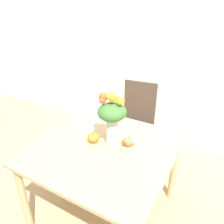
% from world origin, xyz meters
% --- Properties ---
extents(ground_plane, '(12.00, 12.00, 0.00)m').
position_xyz_m(ground_plane, '(0.00, 0.00, 0.00)').
color(ground_plane, tan).
extents(wall_back, '(8.00, 0.06, 2.70)m').
position_xyz_m(wall_back, '(0.00, 1.51, 1.35)').
color(wall_back, white).
rests_on(wall_back, ground_plane).
extents(dining_table, '(1.11, 1.11, 0.76)m').
position_xyz_m(dining_table, '(0.00, 0.00, 0.66)').
color(dining_table, tan).
rests_on(dining_table, ground_plane).
extents(flower_vase, '(0.23, 0.23, 0.48)m').
position_xyz_m(flower_vase, '(0.03, 0.08, 1.03)').
color(flower_vase, '#B2CCBC').
rests_on(flower_vase, dining_table).
extents(pumpkin, '(0.10, 0.10, 0.09)m').
position_xyz_m(pumpkin, '(-0.13, 0.03, 0.80)').
color(pumpkin, orange).
rests_on(pumpkin, dining_table).
extents(turkey_figurine, '(0.09, 0.13, 0.08)m').
position_xyz_m(turkey_figurine, '(0.15, 0.13, 0.80)').
color(turkey_figurine, '#936642').
rests_on(turkey_figurine, dining_table).
extents(dining_chair_near_window, '(0.47, 0.47, 1.01)m').
position_xyz_m(dining_chair_near_window, '(-0.11, 0.91, 0.51)').
color(dining_chair_near_window, '#47382D').
rests_on(dining_chair_near_window, ground_plane).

